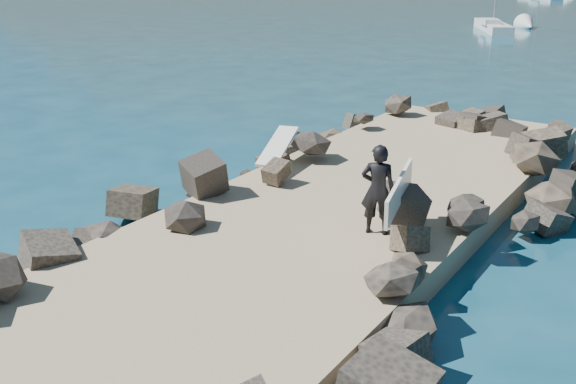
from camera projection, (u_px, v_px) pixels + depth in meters
The scene contains 7 objects.
ground at pixel (314, 244), 13.78m from camera, with size 800.00×800.00×0.00m, color #0F384C.
jetty at pixel (258, 267), 12.13m from camera, with size 6.00×26.00×0.60m, color #8C7759.
riprap_left at pixel (166, 215), 13.98m from camera, with size 2.60×22.00×1.00m, color #262421.
riprap_right at pixel (412, 289), 10.91m from camera, with size 2.60×22.00×1.00m, color black.
surfboard_resting at pixel (278, 150), 16.71m from camera, with size 0.54×2.17×0.07m, color white.
surfer_with_board at pixel (381, 190), 12.51m from camera, with size 1.15×2.23×1.84m.
sailboat_a at pixel (493, 26), 50.79m from camera, with size 5.03×7.20×8.84m.
Camera 1 is at (6.61, -10.63, 5.89)m, focal length 40.00 mm.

